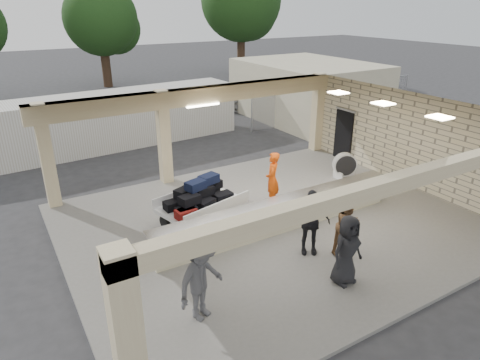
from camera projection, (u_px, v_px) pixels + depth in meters
ground at (271, 225)px, 13.25m from camera, size 120.00×120.00×0.00m
pavilion at (265, 177)px, 13.36m from camera, size 12.01×10.00×3.55m
baggage_counter at (281, 215)px, 12.63m from camera, size 8.20×0.58×0.98m
luggage_cart at (200, 201)px, 12.83m from camera, size 2.78×2.08×1.45m
drum_fan at (345, 165)px, 16.36m from camera, size 0.93×0.66×0.99m
baggage_handler at (272, 179)px, 14.02m from camera, size 0.71×0.75×1.84m
passenger_a at (348, 226)px, 11.31m from camera, size 0.81×0.37×1.64m
passenger_b at (310, 222)px, 11.31m from camera, size 1.12×0.90×1.83m
passenger_c at (201, 279)px, 8.89m from camera, size 1.32×0.88×1.93m
passenger_d at (347, 250)px, 10.08m from camera, size 0.89×0.41×1.77m
car_white_a at (259, 97)px, 27.73m from camera, size 5.31×3.50×1.39m
car_white_b at (308, 87)px, 30.24m from camera, size 5.17×2.51×1.57m
car_dark at (218, 95)px, 28.47m from camera, size 4.18×2.96×1.32m
container_white at (120, 119)px, 20.34m from camera, size 11.66×3.08×2.50m
fence at (337, 100)px, 25.19m from camera, size 12.06×0.06×2.03m
tree_mid at (105, 22)px, 33.13m from camera, size 6.00×5.60×8.00m
tree_right at (243, 4)px, 37.55m from camera, size 7.20×7.00×10.00m
adjacent_building at (307, 90)px, 25.05m from camera, size 6.00×8.00×3.20m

